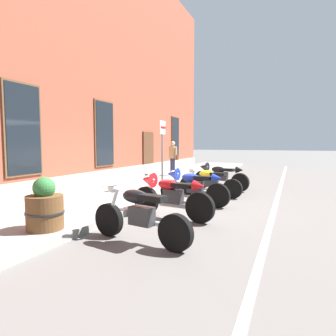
# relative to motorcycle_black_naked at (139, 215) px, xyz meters

# --- Properties ---
(ground_plane) EXTENTS (140.00, 140.00, 0.00)m
(ground_plane) POSITION_rel_motorcycle_black_naked_xyz_m (3.30, 1.17, -0.49)
(ground_plane) COLOR #565451
(sidewalk) EXTENTS (32.17, 3.12, 0.16)m
(sidewalk) POSITION_rel_motorcycle_black_naked_xyz_m (3.30, 2.73, -0.41)
(sidewalk) COLOR gray
(sidewalk) RESTS_ON ground_plane
(lane_stripe) EXTENTS (32.17, 0.12, 0.01)m
(lane_stripe) POSITION_rel_motorcycle_black_naked_xyz_m (3.30, -2.03, -0.49)
(lane_stripe) COLOR silver
(lane_stripe) RESTS_ON ground_plane
(motorcycle_black_naked) EXTENTS (0.67, 2.07, 1.00)m
(motorcycle_black_naked) POSITION_rel_motorcycle_black_naked_xyz_m (0.00, 0.00, 0.00)
(motorcycle_black_naked) COLOR black
(motorcycle_black_naked) RESTS_ON ground_plane
(motorcycle_red_sport) EXTENTS (0.71, 2.14, 1.03)m
(motorcycle_red_sport) POSITION_rel_motorcycle_black_naked_xyz_m (1.81, 0.19, 0.07)
(motorcycle_red_sport) COLOR black
(motorcycle_red_sport) RESTS_ON ground_plane
(motorcycle_blue_sport) EXTENTS (0.62, 2.12, 1.02)m
(motorcycle_blue_sport) POSITION_rel_motorcycle_black_naked_xyz_m (3.42, 0.18, 0.07)
(motorcycle_blue_sport) COLOR black
(motorcycle_blue_sport) RESTS_ON ground_plane
(motorcycle_yellow_naked) EXTENTS (0.62, 2.16, 0.93)m
(motorcycle_yellow_naked) POSITION_rel_motorcycle_black_naked_xyz_m (4.90, 0.05, -0.02)
(motorcycle_yellow_naked) COLOR black
(motorcycle_yellow_naked) RESTS_ON ground_plane
(motorcycle_black_sport) EXTENTS (0.77, 2.18, 1.00)m
(motorcycle_black_sport) POSITION_rel_motorcycle_black_naked_xyz_m (6.45, 0.10, 0.06)
(motorcycle_black_sport) COLOR black
(motorcycle_black_sport) RESTS_ON ground_plane
(pedestrian_tan_coat) EXTENTS (0.40, 0.61, 1.68)m
(pedestrian_tan_coat) POSITION_rel_motorcycle_black_naked_xyz_m (9.18, 3.03, 0.61)
(pedestrian_tan_coat) COLOR #2D3351
(pedestrian_tan_coat) RESTS_ON sidewalk
(parking_sign) EXTENTS (0.36, 0.07, 2.35)m
(parking_sign) POSITION_rel_motorcycle_black_naked_xyz_m (4.68, 1.61, 1.19)
(parking_sign) COLOR #4C4C51
(parking_sign) RESTS_ON sidewalk
(barrel_planter) EXTENTS (0.69, 0.69, 0.97)m
(barrel_planter) POSITION_rel_motorcycle_black_naked_xyz_m (-0.40, 1.73, 0.06)
(barrel_planter) COLOR brown
(barrel_planter) RESTS_ON sidewalk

